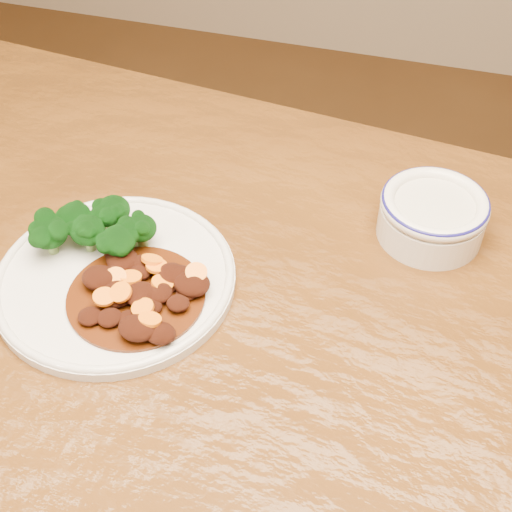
# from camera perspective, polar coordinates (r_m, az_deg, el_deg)

# --- Properties ---
(dining_table) EXTENTS (1.59, 1.06, 0.75)m
(dining_table) POSITION_cam_1_polar(r_m,az_deg,el_deg) (0.80, 2.23, -12.64)
(dining_table) COLOR #59320F
(dining_table) RESTS_ON ground
(dinner_plate) EXTENTS (0.27, 0.27, 0.02)m
(dinner_plate) POSITION_cam_1_polar(r_m,az_deg,el_deg) (0.82, -11.20, -1.71)
(dinner_plate) COLOR silver
(dinner_plate) RESTS_ON dining_table
(broccoli_florets) EXTENTS (0.14, 0.10, 0.05)m
(broccoli_florets) POSITION_cam_1_polar(r_m,az_deg,el_deg) (0.84, -12.75, 2.35)
(broccoli_florets) COLOR #789B50
(broccoli_florets) RESTS_ON dinner_plate
(mince_stew) EXTENTS (0.15, 0.15, 0.03)m
(mince_stew) POSITION_cam_1_polar(r_m,az_deg,el_deg) (0.78, -9.26, -2.70)
(mince_stew) COLOR #411D07
(mince_stew) RESTS_ON dinner_plate
(dip_bowl) EXTENTS (0.13, 0.13, 0.06)m
(dip_bowl) POSITION_cam_1_polar(r_m,az_deg,el_deg) (0.87, 13.94, 3.25)
(dip_bowl) COLOR silver
(dip_bowl) RESTS_ON dining_table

